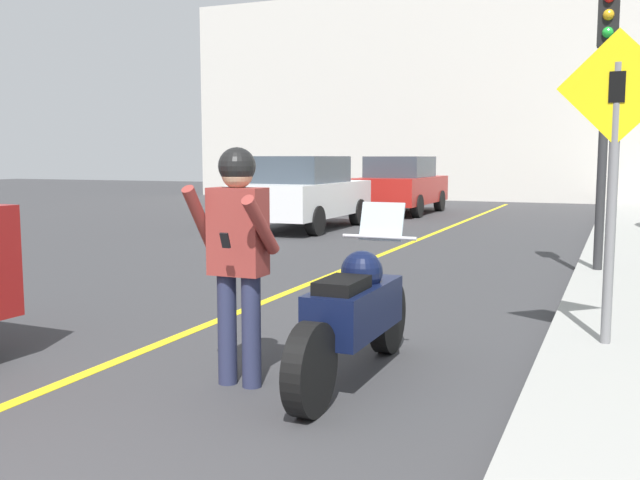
# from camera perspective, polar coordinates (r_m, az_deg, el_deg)

# --- Properties ---
(road_center_line) EXTENTS (0.12, 36.00, 0.01)m
(road_center_line) POSITION_cam_1_polar(r_m,az_deg,el_deg) (8.72, -2.88, -4.31)
(road_center_line) COLOR yellow
(road_center_line) RESTS_ON ground
(building_backdrop) EXTENTS (28.00, 1.20, 8.08)m
(building_backdrop) POSITION_cam_1_polar(r_m,az_deg,el_deg) (27.98, 16.78, 11.25)
(building_backdrop) COLOR beige
(building_backdrop) RESTS_ON ground
(motorcycle) EXTENTS (0.62, 2.25, 1.29)m
(motorcycle) POSITION_cam_1_polar(r_m,az_deg,el_deg) (5.33, 2.82, -5.90)
(motorcycle) COLOR black
(motorcycle) RESTS_ON ground
(person_biker) EXTENTS (0.59, 0.47, 1.73)m
(person_biker) POSITION_cam_1_polar(r_m,az_deg,el_deg) (5.12, -6.62, -0.11)
(person_biker) COLOR #282D4C
(person_biker) RESTS_ON ground
(crossing_sign) EXTENTS (0.91, 0.08, 2.50)m
(crossing_sign) POSITION_cam_1_polar(r_m,az_deg,el_deg) (6.12, 22.46, 6.15)
(crossing_sign) COLOR slate
(crossing_sign) RESTS_ON sidewalk_curb
(traffic_light) EXTENTS (0.26, 0.30, 3.69)m
(traffic_light) POSITION_cam_1_polar(r_m,az_deg,el_deg) (10.23, 21.91, 12.14)
(traffic_light) COLOR #2D2D30
(traffic_light) RESTS_ON sidewalk_curb
(parked_car_white) EXTENTS (1.88, 4.20, 1.68)m
(parked_car_white) POSITION_cam_1_polar(r_m,az_deg,el_deg) (16.51, -1.29, 3.85)
(parked_car_white) COLOR black
(parked_car_white) RESTS_ON ground
(parked_car_red) EXTENTS (1.88, 4.20, 1.68)m
(parked_car_red) POSITION_cam_1_polar(r_m,az_deg,el_deg) (21.18, 6.53, 4.43)
(parked_car_red) COLOR black
(parked_car_red) RESTS_ON ground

